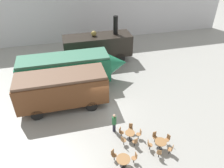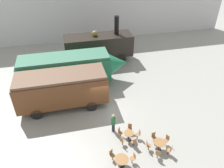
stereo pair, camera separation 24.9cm
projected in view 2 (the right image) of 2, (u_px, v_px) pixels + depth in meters
name	position (u px, v px, depth m)	size (l,w,h in m)	color
ground_plane	(105.00, 106.00, 19.71)	(80.00, 80.00, 0.00)	gray
backdrop_wall	(81.00, 9.00, 29.86)	(44.00, 0.15, 9.00)	silver
steam_locomotive	(99.00, 45.00, 25.70)	(7.89, 2.63, 5.40)	black
streamlined_locomotive	(73.00, 68.00, 21.58)	(10.69, 2.74, 3.29)	#196B47
passenger_coach_wooden	(62.00, 88.00, 18.76)	(7.63, 2.87, 3.24)	brown
cafe_table_near	(159.00, 144.00, 15.34)	(0.84, 0.84, 0.76)	black
cafe_table_mid	(122.00, 160.00, 14.23)	(0.94, 0.94, 0.71)	black
cafe_table_far	(129.00, 135.00, 16.13)	(0.73, 0.73, 0.72)	black
cafe_chair_0	(154.00, 137.00, 16.01)	(0.36, 0.37, 0.87)	black
cafe_chair_1	(148.00, 145.00, 15.38)	(0.38, 0.36, 0.87)	black
cafe_chair_2	(158.00, 153.00, 14.76)	(0.39, 0.40, 0.87)	black
cafe_chair_3	(170.00, 150.00, 15.01)	(0.40, 0.40, 0.87)	black
cafe_chair_4	(167.00, 139.00, 15.79)	(0.40, 0.38, 0.87)	black
cafe_chair_5	(133.00, 157.00, 14.49)	(0.37, 0.36, 0.87)	black
cafe_chair_6	(112.00, 154.00, 14.72)	(0.40, 0.40, 0.87)	black
cafe_chair_8	(130.00, 128.00, 16.75)	(0.38, 0.39, 0.87)	black
cafe_chair_9	(120.00, 132.00, 16.42)	(0.41, 0.40, 0.87)	black
cafe_chair_10	(122.00, 140.00, 15.71)	(0.40, 0.39, 0.87)	black
cafe_chair_11	(134.00, 142.00, 15.60)	(0.36, 0.38, 0.87)	black
cafe_chair_12	(138.00, 134.00, 16.24)	(0.36, 0.36, 0.87)	black
visitor_person	(113.00, 122.00, 16.66)	(0.34, 0.34, 1.70)	#262633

